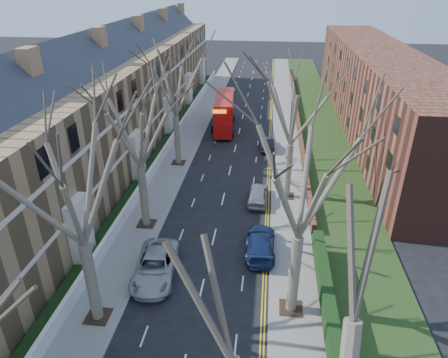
% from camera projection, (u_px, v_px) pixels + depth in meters
% --- Properties ---
extents(pavement_left, '(3.00, 102.00, 0.12)m').
position_uv_depth(pavement_left, '(194.00, 129.00, 52.94)').
color(pavement_left, slate).
rests_on(pavement_left, ground).
extents(pavement_right, '(3.00, 102.00, 0.12)m').
position_uv_depth(pavement_right, '(286.00, 132.00, 51.69)').
color(pavement_right, slate).
rests_on(pavement_right, ground).
extents(terrace_left, '(9.70, 78.00, 13.60)m').
position_uv_depth(terrace_left, '(112.00, 104.00, 44.17)').
color(terrace_left, '#98794D').
rests_on(terrace_left, ground).
extents(flats_right, '(13.97, 54.00, 10.00)m').
position_uv_depth(flats_right, '(376.00, 89.00, 51.80)').
color(flats_right, brown).
rests_on(flats_right, ground).
extents(front_wall_left, '(0.30, 78.00, 1.00)m').
position_uv_depth(front_wall_left, '(167.00, 147.00, 45.78)').
color(front_wall_left, white).
rests_on(front_wall_left, ground).
extents(grass_verge_right, '(6.00, 102.00, 0.06)m').
position_uv_depth(grass_verge_right, '(321.00, 133.00, 51.19)').
color(grass_verge_right, '#223B15').
rests_on(grass_verge_right, ground).
extents(tree_left_mid, '(10.50, 10.50, 14.71)m').
position_uv_depth(tree_left_mid, '(70.00, 174.00, 19.40)').
color(tree_left_mid, '#6A614C').
rests_on(tree_left_mid, ground).
extents(tree_left_far, '(10.15, 10.15, 14.22)m').
position_uv_depth(tree_left_far, '(135.00, 116.00, 28.39)').
color(tree_left_far, '#6A614C').
rests_on(tree_left_far, ground).
extents(tree_left_dist, '(10.50, 10.50, 14.71)m').
position_uv_depth(tree_left_dist, '(174.00, 75.00, 38.86)').
color(tree_left_dist, '#6A614C').
rests_on(tree_left_dist, ground).
extents(tree_right_mid, '(10.50, 10.50, 14.71)m').
position_uv_depth(tree_right_mid, '(305.00, 169.00, 19.99)').
color(tree_right_mid, '#6A614C').
rests_on(tree_right_mid, ground).
extents(tree_right_far, '(10.15, 10.15, 14.22)m').
position_uv_depth(tree_right_far, '(294.00, 98.00, 32.51)').
color(tree_right_far, '#6A614C').
rests_on(tree_right_far, ground).
extents(double_decker_bus, '(3.18, 10.26, 4.26)m').
position_uv_depth(double_decker_bus, '(224.00, 113.00, 52.22)').
color(double_decker_bus, '#B80F0D').
rests_on(double_decker_bus, ground).
extents(car_left_far, '(3.12, 5.95, 1.60)m').
position_uv_depth(car_left_far, '(155.00, 266.00, 26.75)').
color(car_left_far, '#A8A8AD').
rests_on(car_left_far, ground).
extents(car_right_near, '(2.19, 5.19, 1.50)m').
position_uv_depth(car_right_near, '(261.00, 243.00, 29.16)').
color(car_right_near, navy).
rests_on(car_right_near, ground).
extents(car_right_mid, '(1.85, 4.33, 1.46)m').
position_uv_depth(car_right_mid, '(258.00, 194.00, 35.69)').
color(car_right_mid, gray).
rests_on(car_right_mid, ground).
extents(car_right_far, '(1.84, 4.30, 1.38)m').
position_uv_depth(car_right_far, '(267.00, 143.00, 46.62)').
color(car_right_far, black).
rests_on(car_right_far, ground).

